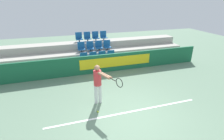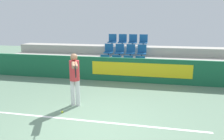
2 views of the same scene
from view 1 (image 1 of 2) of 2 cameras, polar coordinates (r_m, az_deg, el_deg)
The scene contains 20 objects.
ground_plane at distance 6.41m, azimuth 5.62°, elevation -14.88°, with size 30.00×30.00×0.00m, color slate.
court_baseline at distance 6.59m, azimuth 4.79°, elevation -13.64°, with size 5.78×0.08×0.01m.
barrier_wall at distance 9.63m, azimuth -3.58°, elevation 2.09°, with size 12.08×0.14×1.02m.
bleacher_tier_front at distance 10.21m, azimuth -4.36°, elevation 1.47°, with size 11.68×0.88×0.42m.
bleacher_tier_middle at distance 10.94m, azimuth -5.45°, elevation 4.08°, with size 11.68×0.88×0.83m.
bleacher_tier_back at distance 11.70m, azimuth -6.41°, elevation 6.36°, with size 11.68×0.88×1.25m.
stadium_chair_0 at distance 10.02m, azimuth -9.11°, elevation 3.72°, with size 0.41×0.37×0.59m.
stadium_chair_1 at distance 10.10m, azimuth -6.08°, elevation 4.04°, with size 0.41×0.37×0.59m.
stadium_chair_2 at distance 10.21m, azimuth -3.11°, elevation 4.34°, with size 0.41×0.37×0.59m.
stadium_chair_3 at distance 10.35m, azimuth -0.21°, elevation 4.63°, with size 0.41×0.37×0.59m.
stadium_chair_4 at distance 10.73m, azimuth -9.98°, elevation 7.27°, with size 0.41×0.37×0.59m.
stadium_chair_5 at distance 10.80m, azimuth -7.12°, elevation 7.55°, with size 0.41×0.37×0.59m.
stadium_chair_6 at distance 10.91m, azimuth -4.32°, elevation 7.81°, with size 0.41×0.37×0.59m.
stadium_chair_7 at distance 11.04m, azimuth -1.57°, elevation 8.04°, with size 0.41×0.37×0.59m.
stadium_chair_8 at distance 11.48m, azimuth -10.74°, elevation 10.38°, with size 0.41×0.37×0.59m.
stadium_chair_9 at distance 11.55m, azimuth -8.05°, elevation 10.62°, with size 0.41×0.37×0.59m.
stadium_chair_10 at distance 11.65m, azimuth -5.39°, elevation 10.85°, with size 0.41×0.37×0.59m.
stadium_chair_11 at distance 11.77m, azimuth -2.78°, elevation 11.04°, with size 0.41×0.37×0.59m.
tennis_player at distance 6.58m, azimuth -4.36°, elevation -3.71°, with size 0.70×1.41×1.60m.
tennis_ball at distance 6.58m, azimuth -4.64°, elevation -13.37°, with size 0.07×0.07×0.07m.
Camera 1 is at (-2.08, -4.64, 3.90)m, focal length 28.00 mm.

